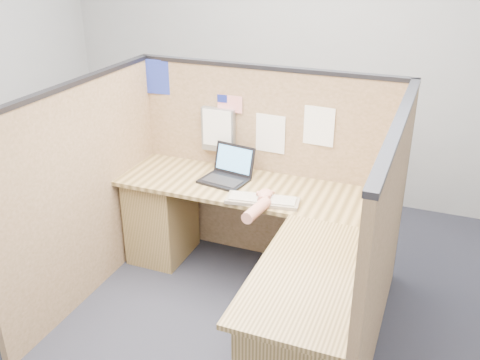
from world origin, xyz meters
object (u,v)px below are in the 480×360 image
at_px(l_desk, 256,260).
at_px(laptop, 227,171).
at_px(keyboard, 263,200).
at_px(mouse, 265,197).

height_order(l_desk, laptop, laptop).
bearing_deg(keyboard, laptop, 135.96).
bearing_deg(laptop, keyboard, -25.98).
distance_m(l_desk, laptop, 0.72).
relative_size(l_desk, keyboard, 3.83).
bearing_deg(mouse, laptop, 148.47).
distance_m(laptop, keyboard, 0.46).
xyz_separation_m(l_desk, laptop, (-0.40, 0.45, 0.40)).
relative_size(laptop, keyboard, 0.71).
relative_size(laptop, mouse, 3.09).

